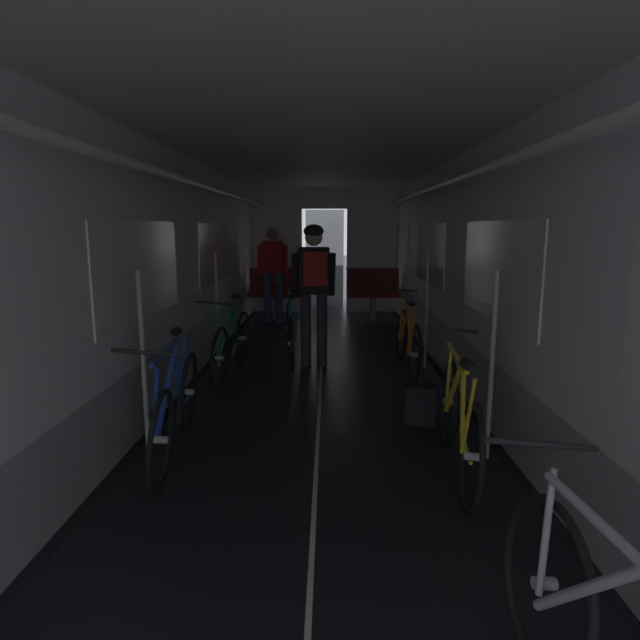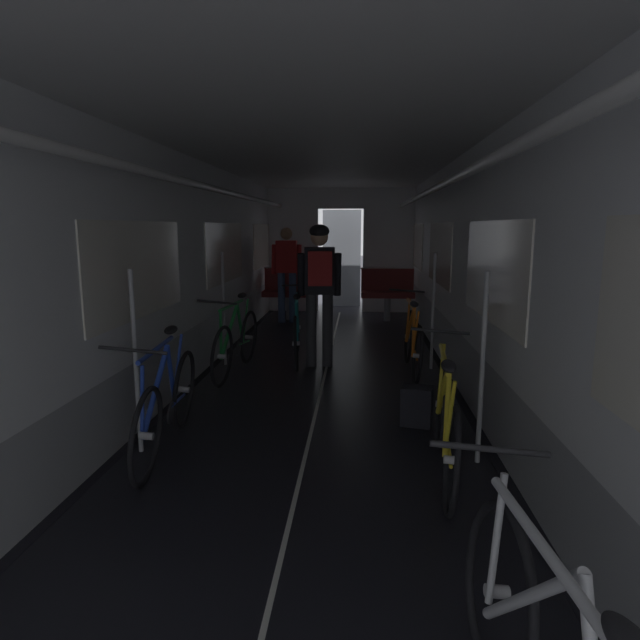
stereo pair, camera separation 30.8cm
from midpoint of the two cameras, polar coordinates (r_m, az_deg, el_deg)
train_car_shell at (r=5.24m, az=1.72°, el=9.94°), size 3.14×12.34×2.57m
bench_seat_far_left at (r=9.84m, az=-2.39°, el=3.38°), size 0.98×0.51×0.95m
bench_seat_far_right at (r=9.80m, az=8.14°, el=3.26°), size 0.98×0.51×0.95m
bicycle_green at (r=6.22m, az=-7.58°, el=-2.34°), size 0.44×1.69×0.95m
bicycle_orange at (r=6.30m, az=11.30°, el=-2.29°), size 0.44×1.69×0.95m
bicycle_blue at (r=4.19m, az=-14.09°, el=-8.70°), size 0.44×1.69×0.95m
bicycle_yellow at (r=3.83m, az=15.66°, el=-10.54°), size 0.44×1.69×0.94m
person_cyclist_aisle at (r=6.39m, az=1.33°, el=4.33°), size 0.55×0.42×1.73m
bicycle_teal_in_aisle at (r=6.78m, az=-1.22°, el=-1.21°), size 0.44×1.69×0.94m
person_standing_near_bench at (r=9.43m, az=-2.66°, el=5.58°), size 0.53×0.23×1.69m
backpack_on_floor at (r=4.76m, az=12.21°, el=-9.02°), size 0.30×0.26×0.34m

